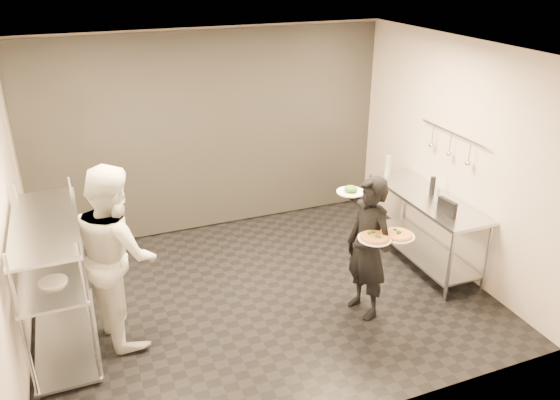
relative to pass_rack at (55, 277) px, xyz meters
name	(u,v)px	position (x,y,z in m)	size (l,w,h in m)	color
room_shell	(229,151)	(2.15, 1.18, 0.63)	(5.00, 4.00, 2.80)	black
pass_rack	(55,277)	(0.00, 0.00, 0.00)	(0.60, 1.60, 1.50)	#B3B5BA
prep_counter	(425,218)	(4.33, 0.00, -0.14)	(0.60, 1.80, 0.92)	#B3B5BA
utensil_rail	(451,145)	(4.58, 0.00, 0.78)	(0.07, 1.20, 0.31)	#B3B5BA
waiter	(368,248)	(3.11, -0.68, 0.03)	(0.58, 0.38, 1.60)	black
chef	(117,254)	(0.60, -0.06, 0.17)	(0.91, 0.71, 1.87)	white
pizza_plate_near	(375,238)	(3.03, -0.91, 0.29)	(0.34, 0.34, 0.05)	white
pizza_plate_far	(398,235)	(3.29, -0.93, 0.28)	(0.34, 0.34, 0.05)	white
salad_plate	(351,190)	(3.03, -0.38, 0.59)	(0.30, 0.30, 0.07)	white
pos_monitor	(447,208)	(4.21, -0.52, 0.25)	(0.05, 0.26, 0.19)	black
bottle_green	(388,166)	(4.23, 0.78, 0.29)	(0.08, 0.08, 0.28)	#939F92
bottle_clear	(437,194)	(4.35, -0.16, 0.24)	(0.05, 0.05, 0.18)	#939F92
bottle_dark	(433,185)	(4.42, 0.04, 0.26)	(0.07, 0.07, 0.23)	black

